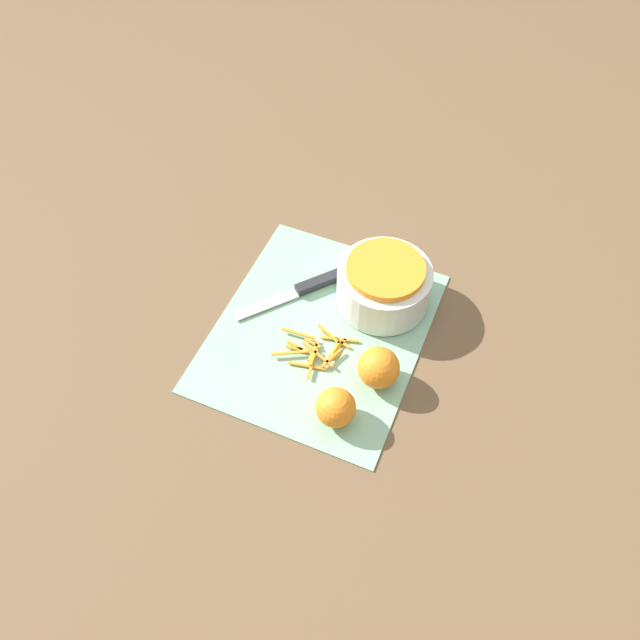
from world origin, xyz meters
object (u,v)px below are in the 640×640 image
object	(u,v)px
orange_right	(336,407)
knife	(310,286)
bowl_speckled	(384,284)
orange_left	(379,368)

from	to	relation	value
orange_right	knife	bearing A→B (deg)	-147.96
bowl_speckled	knife	bearing A→B (deg)	-78.16
bowl_speckled	knife	size ratio (longest dim) A/B	0.92
orange_left	bowl_speckled	bearing A→B (deg)	-163.15
bowl_speckled	orange_left	xyz separation A→B (m)	(0.17, 0.05, -0.01)
orange_right	orange_left	bearing A→B (deg)	158.24
bowl_speckled	orange_right	xyz separation A→B (m)	(0.27, 0.01, -0.01)
orange_left	knife	bearing A→B (deg)	-126.86
bowl_speckled	orange_right	bearing A→B (deg)	2.68
bowl_speckled	knife	distance (m)	0.14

